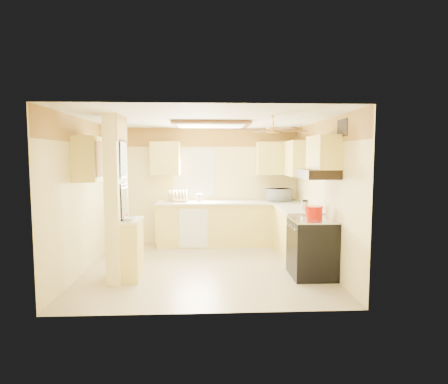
{
  "coord_description": "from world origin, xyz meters",
  "views": [
    {
      "loc": [
        0.01,
        -6.26,
        1.89
      ],
      "look_at": [
        0.33,
        0.35,
        1.26
      ],
      "focal_mm": 30.0,
      "sensor_mm": 36.0,
      "label": 1
    }
  ],
  "objects": [
    {
      "name": "microwave",
      "position": [
        1.56,
        1.61,
        1.08
      ],
      "size": [
        0.54,
        0.41,
        0.27
      ],
      "primitive_type": "imported",
      "rotation": [
        0.0,
        0.0,
        3.31
      ],
      "color": "white",
      "rests_on": "countertop_back"
    },
    {
      "name": "dish_rack",
      "position": [
        -0.59,
        1.63,
        1.03
      ],
      "size": [
        0.43,
        0.33,
        0.24
      ],
      "color": "tan",
      "rests_on": "countertop_back"
    },
    {
      "name": "wallpaper_border",
      "position": [
        0.0,
        1.88,
        2.3
      ],
      "size": [
        4.0,
        0.02,
        0.4
      ],
      "primitive_type": "cube",
      "color": "gold",
      "rests_on": "wall_back"
    },
    {
      "name": "dutch_oven",
      "position": [
        1.72,
        -0.45,
        1.01
      ],
      "size": [
        0.28,
        0.28,
        0.19
      ],
      "color": "#C21200",
      "rests_on": "stove"
    },
    {
      "name": "countertop_right",
      "position": [
        1.69,
        0.6,
        0.92
      ],
      "size": [
        0.64,
        1.44,
        0.04
      ],
      "primitive_type": "cube",
      "color": "white",
      "rests_on": "lower_cabinets_right"
    },
    {
      "name": "upper_cab_left_wall",
      "position": [
        -1.82,
        -0.25,
        1.85
      ],
      "size": [
        0.35,
        0.75,
        0.7
      ],
      "primitive_type": "cube",
      "color": "#FFE871",
      "rests_on": "wall_left"
    },
    {
      "name": "floor",
      "position": [
        0.0,
        0.0,
        0.0
      ],
      "size": [
        4.0,
        4.0,
        0.0
      ],
      "primitive_type": "plane",
      "color": "tan",
      "rests_on": "ground"
    },
    {
      "name": "ledge_top",
      "position": [
        -1.13,
        -0.55,
        0.92
      ],
      "size": [
        0.28,
        0.58,
        0.04
      ],
      "primitive_type": "cube",
      "color": "white",
      "rests_on": "partition_ledge"
    },
    {
      "name": "poster_menu",
      "position": [
        -1.24,
        -0.55,
        1.85
      ],
      "size": [
        0.02,
        0.42,
        0.57
      ],
      "color": "black",
      "rests_on": "partition_column"
    },
    {
      "name": "poster_nashville",
      "position": [
        -1.24,
        -0.55,
        1.2
      ],
      "size": [
        0.02,
        0.42,
        0.57
      ],
      "color": "black",
      "rests_on": "partition_column"
    },
    {
      "name": "dishwasher_panel",
      "position": [
        -0.25,
        1.29,
        0.43
      ],
      "size": [
        0.58,
        0.02,
        0.8
      ],
      "primitive_type": "cube",
      "color": "white",
      "rests_on": "lower_cabinets_back"
    },
    {
      "name": "window",
      "position": [
        -0.25,
        1.89,
        1.55
      ],
      "size": [
        0.92,
        0.02,
        1.02
      ],
      "color": "white",
      "rests_on": "wall_back"
    },
    {
      "name": "ceiling_fan",
      "position": [
        1.0,
        -0.7,
        2.29
      ],
      "size": [
        1.15,
        1.15,
        0.26
      ],
      "color": "gold",
      "rests_on": "ceiling"
    },
    {
      "name": "ceiling_light_panel",
      "position": [
        0.1,
        0.5,
        2.46
      ],
      "size": [
        1.35,
        0.95,
        0.06
      ],
      "color": "brown",
      "rests_on": "ceiling"
    },
    {
      "name": "kettle",
      "position": [
        1.71,
        0.03,
        1.04
      ],
      "size": [
        0.14,
        0.14,
        0.21
      ],
      "color": "silver",
      "rests_on": "countertop_right"
    },
    {
      "name": "ceiling",
      "position": [
        0.0,
        0.0,
        2.5
      ],
      "size": [
        4.0,
        4.0,
        0.0
      ],
      "primitive_type": "plane",
      "rotation": [
        3.14,
        0.0,
        0.0
      ],
      "color": "white",
      "rests_on": "wall_back"
    },
    {
      "name": "wall_right",
      "position": [
        2.0,
        0.0,
        1.25
      ],
      "size": [
        0.0,
        3.8,
        3.8
      ],
      "primitive_type": "plane",
      "rotation": [
        1.57,
        0.0,
        -1.57
      ],
      "color": "#F5E095",
      "rests_on": "floor"
    },
    {
      "name": "stove",
      "position": [
        1.67,
        -0.55,
        0.46
      ],
      "size": [
        0.68,
        0.77,
        0.92
      ],
      "color": "black",
      "rests_on": "floor"
    },
    {
      "name": "wall_left",
      "position": [
        -2.0,
        0.0,
        1.25
      ],
      "size": [
        0.0,
        3.8,
        3.8
      ],
      "primitive_type": "plane",
      "rotation": [
        1.57,
        0.0,
        1.57
      ],
      "color": "#F5E095",
      "rests_on": "floor"
    },
    {
      "name": "upper_cab_back_right",
      "position": [
        1.55,
        1.72,
        1.85
      ],
      "size": [
        0.9,
        0.35,
        0.7
      ],
      "primitive_type": "cube",
      "color": "#FFE871",
      "rests_on": "wall_back"
    },
    {
      "name": "partition_ledge",
      "position": [
        -1.13,
        -0.55,
        0.45
      ],
      "size": [
        0.25,
        0.55,
        0.9
      ],
      "primitive_type": "cube",
      "color": "#FFE871",
      "rests_on": "floor"
    },
    {
      "name": "utensil_crock",
      "position": [
        -0.14,
        1.67,
        1.02
      ],
      "size": [
        0.12,
        0.12,
        0.25
      ],
      "color": "white",
      "rests_on": "countertop_back"
    },
    {
      "name": "wall_front",
      "position": [
        0.0,
        -1.9,
        1.25
      ],
      "size": [
        4.0,
        0.0,
        4.0
      ],
      "primitive_type": "plane",
      "rotation": [
        -1.57,
        0.0,
        0.0
      ],
      "color": "#F5E095",
      "rests_on": "floor"
    },
    {
      "name": "upper_cab_right",
      "position": [
        1.82,
        1.25,
        1.85
      ],
      "size": [
        0.35,
        1.0,
        0.7
      ],
      "primitive_type": "cube",
      "color": "#FFE871",
      "rests_on": "wall_right"
    },
    {
      "name": "lower_cabinets_right",
      "position": [
        1.7,
        0.6,
        0.45
      ],
      "size": [
        0.6,
        1.4,
        0.9
      ],
      "primitive_type": "cube",
      "color": "#FFE871",
      "rests_on": "floor"
    },
    {
      "name": "upper_cab_back_left",
      "position": [
        -0.85,
        1.72,
        1.85
      ],
      "size": [
        0.6,
        0.35,
        0.7
      ],
      "primitive_type": "cube",
      "color": "#FFE871",
      "rests_on": "wall_back"
    },
    {
      "name": "range_hood",
      "position": [
        1.74,
        -0.55,
        1.62
      ],
      "size": [
        0.5,
        0.76,
        0.14
      ],
      "primitive_type": "cube",
      "color": "black",
      "rests_on": "upper_cab_over_stove"
    },
    {
      "name": "countertop_back",
      "position": [
        0.5,
        1.59,
        0.92
      ],
      "size": [
        3.04,
        0.64,
        0.04
      ],
      "primitive_type": "cube",
      "color": "white",
      "rests_on": "lower_cabinets_back"
    },
    {
      "name": "vent_grate",
      "position": [
        1.98,
        -0.9,
        2.3
      ],
      "size": [
        0.02,
        0.4,
        0.25
      ],
      "primitive_type": "cube",
      "color": "black",
      "rests_on": "wall_right"
    },
    {
      "name": "upper_cab_over_stove",
      "position": [
        1.82,
        -0.55,
        1.95
      ],
      "size": [
        0.35,
        0.76,
        0.52
      ],
      "primitive_type": "cube",
      "color": "#FFE871",
      "rests_on": "wall_right"
    },
    {
      "name": "wall_back",
      "position": [
        0.0,
        1.9,
        1.25
      ],
      "size": [
        4.0,
        0.0,
        4.0
      ],
      "primitive_type": "plane",
      "rotation": [
        1.57,
        0.0,
        0.0
      ],
      "color": "#F5E095",
      "rests_on": "floor"
    },
    {
      "name": "bowl",
      "position": [
        -1.15,
        -0.69,
        0.96
      ],
      "size": [
        0.25,
        0.25,
        0.05
      ],
      "primitive_type": "imported",
      "rotation": [
        0.0,
        0.0,
        -0.27
      ],
      "color": "white",
      "rests_on": "ledge_top"
    },
    {
      "name": "partition_column",
      "position": [
        -1.35,
        -0.55,
        1.25
      ],
      "size": [
        0.2,
        0.7,
        2.5
      ],
      "primitive_type": "cube",
      "color": "#F5E095",
      "rests_on": "floor"
    },
    {
      "name": "lower_cabinets_back",
      "position": [
        0.5,
        1.6,
        0.45
      ],
      "size": [
        3.0,
        0.6,
        0.9
      ],
      "primitive_type": "cube",
      "color": "#FFE871",
      "rests_on": "floor"
    }
  ]
}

